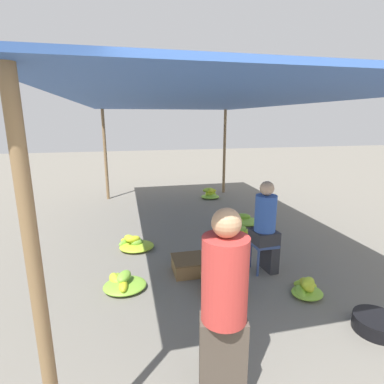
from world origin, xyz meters
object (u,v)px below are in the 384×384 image
at_px(crate_near, 189,265).
at_px(crate_mid, 220,285).
at_px(stool, 263,248).
at_px(banana_pile_right_0, 243,232).
at_px(banana_pile_right_2, 245,221).
at_px(banana_pile_right_3, 210,194).
at_px(banana_pile_right_1, 306,288).
at_px(banana_pile_left_1, 123,283).
at_px(vendor_seated, 266,225).
at_px(basin_black, 376,324).
at_px(vendor_foreground, 224,308).
at_px(banana_pile_left_0, 134,244).

xyz_separation_m(crate_near, crate_mid, (0.28, -0.59, -0.00)).
bearing_deg(stool, banana_pile_right_0, 80.29).
height_order(banana_pile_right_2, banana_pile_right_3, banana_pile_right_3).
bearing_deg(banana_pile_right_1, banana_pile_left_1, 163.79).
height_order(vendor_seated, crate_mid, vendor_seated).
distance_m(basin_black, banana_pile_right_2, 3.42).
bearing_deg(crate_mid, vendor_seated, 26.65).
bearing_deg(banana_pile_right_3, vendor_seated, -95.19).
bearing_deg(vendor_foreground, banana_pile_right_3, 74.70).
bearing_deg(banana_pile_right_1, crate_near, 146.50).
bearing_deg(banana_pile_left_0, banana_pile_left_1, -98.98).
height_order(vendor_foreground, banana_pile_right_2, vendor_foreground).
distance_m(vendor_seated, banana_pile_left_0, 2.29).
relative_size(vendor_seated, banana_pile_right_1, 2.88).
distance_m(stool, banana_pile_right_3, 4.16).
distance_m(vendor_foreground, crate_mid, 1.68).
bearing_deg(banana_pile_right_1, banana_pile_right_2, 84.16).
bearing_deg(vendor_foreground, basin_black, 12.19).
bearing_deg(banana_pile_right_0, vendor_foreground, -114.97).
bearing_deg(crate_mid, banana_pile_left_1, 163.02).
bearing_deg(stool, basin_black, -67.67).
xyz_separation_m(stool, banana_pile_left_0, (-1.81, 1.21, -0.28)).
xyz_separation_m(stool, banana_pile_right_3, (0.40, 4.13, -0.23)).
bearing_deg(vendor_foreground, banana_pile_right_1, 37.61).
bearing_deg(crate_near, vendor_foreground, -95.01).
height_order(basin_black, banana_pile_left_1, banana_pile_left_1).
distance_m(vendor_seated, banana_pile_left_1, 2.12).
bearing_deg(crate_near, banana_pile_left_1, -166.92).
bearing_deg(banana_pile_right_1, banana_pile_right_3, 88.48).
xyz_separation_m(vendor_seated, banana_pile_right_2, (0.52, 1.96, -0.64)).
xyz_separation_m(banana_pile_right_0, crate_mid, (-1.00, -1.69, 0.02)).
xyz_separation_m(banana_pile_right_1, banana_pile_right_2, (0.27, 2.65, -0.02)).
xyz_separation_m(vendor_foreground, banana_pile_right_1, (1.51, 1.16, -0.74)).
relative_size(banana_pile_left_1, banana_pile_right_3, 1.10).
relative_size(basin_black, crate_mid, 1.11).
relative_size(stool, banana_pile_left_1, 0.79).
distance_m(banana_pile_left_1, crate_near, 0.97).
relative_size(banana_pile_left_0, banana_pile_right_2, 1.02).
distance_m(vendor_foreground, banana_pile_right_2, 4.28).
bearing_deg(basin_black, banana_pile_right_3, 92.07).
relative_size(stool, basin_black, 0.95).
bearing_deg(banana_pile_right_1, banana_pile_right_0, 91.42).
distance_m(banana_pile_left_1, banana_pile_right_2, 3.23).
height_order(stool, banana_pile_right_1, stool).
bearing_deg(banana_pile_left_1, banana_pile_right_1, -16.21).
distance_m(banana_pile_right_0, crate_mid, 1.96).
relative_size(vendor_foreground, basin_black, 3.42).
height_order(banana_pile_right_3, crate_near, banana_pile_right_3).
height_order(vendor_seated, banana_pile_right_3, vendor_seated).
bearing_deg(basin_black, vendor_foreground, -167.81).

